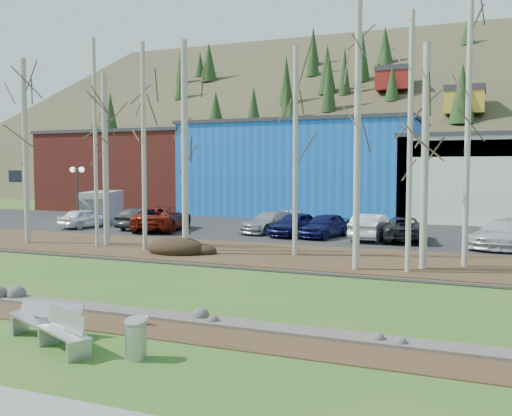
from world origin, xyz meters
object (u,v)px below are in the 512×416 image
at_px(car_1, 143,219).
at_px(car_7, 503,234).
at_px(car_3, 270,222).
at_px(van_grey, 101,207).
at_px(car_6, 404,229).
at_px(car_2, 163,218).
at_px(bench_intact, 65,332).
at_px(seagull, 143,319).
at_px(car_4, 295,224).
at_px(street_lamp, 77,180).
at_px(bench_damaged, 47,319).
at_px(car_5, 371,227).
at_px(car_0, 85,218).
at_px(litter_bin, 136,341).
at_px(car_9, 325,225).

xyz_separation_m(car_1, car_7, (22.02, -0.75, 0.03)).
relative_size(car_3, van_grey, 0.82).
bearing_deg(car_7, car_6, -165.88).
bearing_deg(car_2, bench_intact, 103.00).
relative_size(car_2, car_7, 1.16).
distance_m(bench_intact, car_1, 25.24).
distance_m(seagull, car_7, 20.79).
height_order(car_1, car_4, car_4).
height_order(car_1, car_7, car_7).
relative_size(car_6, van_grey, 0.86).
bearing_deg(car_7, van_grey, -163.10).
distance_m(seagull, street_lamp, 25.98).
bearing_deg(seagull, bench_damaged, -128.63).
bearing_deg(car_5, car_6, -172.04).
height_order(car_0, car_6, car_6).
distance_m(car_4, car_6, 6.35).
relative_size(car_6, car_7, 0.99).
distance_m(bench_intact, car_4, 22.11).
distance_m(car_1, car_7, 22.03).
bearing_deg(car_1, car_7, -178.19).
bearing_deg(litter_bin, car_1, 123.31).
bearing_deg(car_0, car_6, -168.11).
relative_size(car_7, van_grey, 0.87).
distance_m(seagull, car_0, 25.29).
xyz_separation_m(car_3, car_9, (3.80, -1.02, 0.04)).
bearing_deg(seagull, car_3, 108.25).
height_order(seagull, van_grey, van_grey).
relative_size(bench_damaged, car_2, 0.33).
distance_m(car_6, van_grey, 23.01).
bearing_deg(van_grey, bench_damaged, -77.76).
xyz_separation_m(litter_bin, car_9, (-1.82, 21.86, 0.43)).
xyz_separation_m(car_2, car_6, (15.23, 0.53, -0.12)).
height_order(street_lamp, car_3, street_lamp).
bearing_deg(bench_intact, car_3, 124.06).
relative_size(bench_intact, car_5, 0.42).
xyz_separation_m(bench_damaged, car_1, (-11.23, 21.12, 0.41)).
relative_size(litter_bin, car_1, 0.20).
relative_size(car_3, car_7, 0.94).
xyz_separation_m(bench_damaged, car_2, (-9.48, 20.80, 0.52)).
bearing_deg(bench_intact, car_4, 119.53).
relative_size(car_5, car_9, 1.09).
bearing_deg(street_lamp, litter_bin, -26.52).
xyz_separation_m(seagull, car_7, (9.09, 18.68, 0.68)).
bearing_deg(car_6, car_4, -8.56).
bearing_deg(car_5, car_2, 3.25).
bearing_deg(street_lamp, car_2, 24.61).
distance_m(litter_bin, car_3, 23.56).
relative_size(litter_bin, car_7, 0.17).
height_order(bench_intact, car_2, car_2).
bearing_deg(car_3, van_grey, -169.57).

